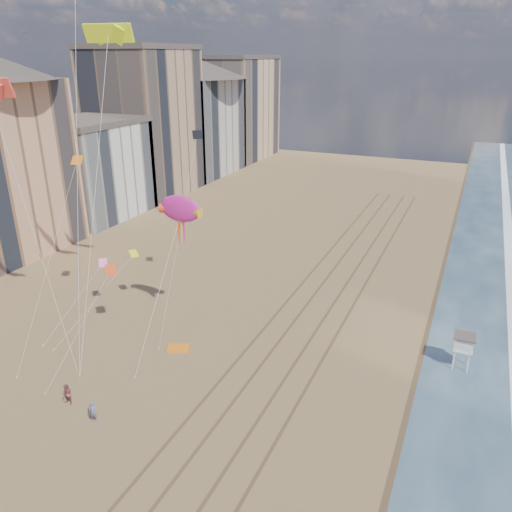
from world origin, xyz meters
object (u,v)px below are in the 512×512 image
Objects in this scene: kite_flyer_b at (67,395)px; lifeguard_stand at (464,343)px; show_kite at (180,209)px; kite_flyer_a at (93,412)px; grounded_kite at (179,348)px.

lifeguard_stand is at bearing 39.40° from kite_flyer_b.
lifeguard_stand is 0.21× the size of show_kite.
kite_flyer_a is at bearing -6.64° from kite_flyer_b.
grounded_kite is 0.13× the size of show_kite.
grounded_kite is at bearing -162.55° from lifeguard_stand.
show_kite is at bearing 84.94° from grounded_kite.
show_kite is 8.54× the size of kite_flyer_a.
grounded_kite is 13.72m from show_kite.
kite_flyer_a is at bearing -88.11° from show_kite.
kite_flyer_b is at bearing -130.73° from grounded_kite.
show_kite is 8.47× the size of kite_flyer_b.
grounded_kite is 1.14× the size of kite_flyer_a.
show_kite is at bearing 85.07° from kite_flyer_b.
grounded_kite is at bearing 77.25° from kite_flyer_b.
kite_flyer_b is (-3.84, -10.91, 0.83)m from grounded_kite.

